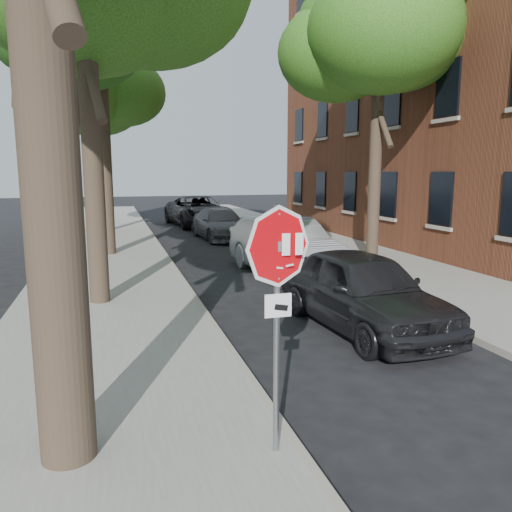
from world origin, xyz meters
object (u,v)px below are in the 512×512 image
at_px(tree_far, 95,82).
at_px(car_c, 220,224).
at_px(tree_mid_b, 97,24).
at_px(car_b, 285,247).
at_px(apartment_building, 499,63).
at_px(tree_right, 378,36).
at_px(stop_sign, 278,283).
at_px(car_a, 362,290).
at_px(car_d, 198,211).

distance_m(tree_far, car_c, 9.05).
relative_size(tree_far, car_c, 1.96).
distance_m(tree_mid_b, car_b, 10.09).
relative_size(apartment_building, tree_mid_b, 1.95).
distance_m(tree_far, tree_right, 14.02).
distance_m(car_b, car_c, 8.59).
height_order(stop_sign, car_a, stop_sign).
xyz_separation_m(tree_mid_b, car_d, (4.91, 9.25, -7.15)).
bearing_deg(car_a, car_d, 85.39).
relative_size(tree_far, car_a, 2.05).
height_order(apartment_building, stop_sign, apartment_building).
xyz_separation_m(tree_right, car_d, (-3.50, 13.26, -6.36)).
bearing_deg(apartment_building, car_d, 140.86).
bearing_deg(car_b, car_c, 86.21).
xyz_separation_m(car_a, car_b, (0.24, 5.18, 0.08)).
bearing_deg(car_a, apartment_building, 36.79).
bearing_deg(tree_mid_b, car_c, 35.46).
height_order(tree_far, car_d, tree_far).
xyz_separation_m(car_a, car_d, (0.12, 19.51, 0.07)).
bearing_deg(car_b, stop_sign, -114.36).
xyz_separation_m(stop_sign, tree_mid_b, (-1.72, 14.15, 6.05)).
bearing_deg(tree_far, apartment_building, -23.04).
relative_size(tree_far, tree_right, 1.00).
distance_m(stop_sign, car_d, 23.64).
distance_m(tree_mid_b, car_a, 13.43).
xyz_separation_m(car_b, car_c, (-0.09, 8.59, -0.17)).
bearing_deg(car_c, tree_right, -69.35).
distance_m(tree_far, car_d, 8.53).
bearing_deg(tree_right, car_a, -120.09).
xyz_separation_m(stop_sign, tree_far, (-2.02, 21.14, 5.26)).
bearing_deg(tree_right, stop_sign, -123.38).
relative_size(tree_mid_b, tree_far, 1.11).
height_order(car_b, car_d, car_b).
relative_size(car_b, car_d, 0.85).
distance_m(tree_mid_b, tree_right, 9.34).
bearing_deg(tree_far, car_b, -66.19).
bearing_deg(car_d, apartment_building, -44.87).
bearing_deg(tree_mid_b, car_d, 62.06).
xyz_separation_m(tree_right, car_b, (-3.38, -1.06, -6.35)).
bearing_deg(tree_mid_b, apartment_building, -0.43).
relative_size(tree_far, car_b, 1.79).
bearing_deg(car_c, car_b, -93.49).
bearing_deg(stop_sign, tree_far, 95.46).
xyz_separation_m(tree_right, car_c, (-3.47, 7.53, -6.52)).
bearing_deg(tree_far, stop_sign, -84.54).
height_order(tree_mid_b, car_c, tree_mid_b).
distance_m(apartment_building, car_d, 16.34).
distance_m(tree_mid_b, car_d, 12.68).
bearing_deg(car_c, car_d, 86.21).
height_order(apartment_building, car_d, apartment_building).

